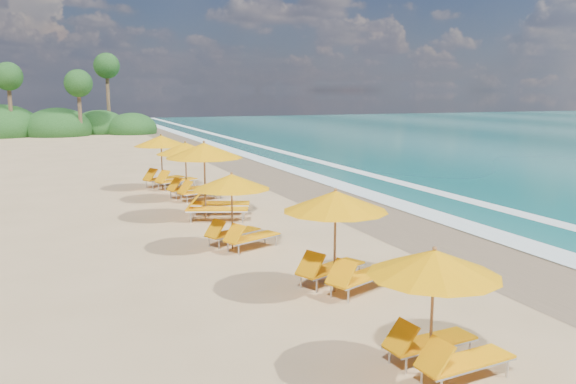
{
  "coord_description": "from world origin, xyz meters",
  "views": [
    {
      "loc": [
        -6.8,
        -17.01,
        4.33
      ],
      "look_at": [
        0.0,
        0.0,
        1.2
      ],
      "focal_mm": 37.17,
      "sensor_mm": 36.0,
      "label": 1
    }
  ],
  "objects": [
    {
      "name": "treeline",
      "position": [
        -9.94,
        45.51,
        1.0
      ],
      "size": [
        25.8,
        8.8,
        9.74
      ],
      "color": "#163D14",
      "rests_on": "ground"
    },
    {
      "name": "station_4",
      "position": [
        -1.68,
        6.32,
        1.33
      ],
      "size": [
        2.96,
        2.87,
        2.37
      ],
      "rotation": [
        0.0,
        0.0,
        0.27
      ],
      "color": "olive",
      "rests_on": "ground"
    },
    {
      "name": "station_0",
      "position": [
        -1.44,
        -9.84,
        1.15
      ],
      "size": [
        2.34,
        2.2,
        2.05
      ],
      "rotation": [
        0.0,
        0.0,
        0.1
      ],
      "color": "olive",
      "rests_on": "ground"
    },
    {
      "name": "station_3",
      "position": [
        -1.8,
        2.58,
        1.49
      ],
      "size": [
        3.43,
        3.37,
        2.66
      ],
      "rotation": [
        0.0,
        0.0,
        -0.36
      ],
      "color": "olive",
      "rests_on": "ground"
    },
    {
      "name": "station_5",
      "position": [
        -2.09,
        9.52,
        1.37
      ],
      "size": [
        3.21,
        3.19,
        2.45
      ],
      "rotation": [
        0.0,
        0.0,
        0.43
      ],
      "color": "olive",
      "rests_on": "ground"
    },
    {
      "name": "surf_foam",
      "position": [
        6.7,
        0.0,
        0.03
      ],
      "size": [
        4.0,
        160.0,
        0.01
      ],
      "color": "white",
      "rests_on": "ground"
    },
    {
      "name": "station_1",
      "position": [
        -1.09,
        -5.78,
        1.29
      ],
      "size": [
        2.99,
        2.96,
        2.3
      ],
      "rotation": [
        0.0,
        0.0,
        0.4
      ],
      "color": "olive",
      "rests_on": "ground"
    },
    {
      "name": "ground",
      "position": [
        0.0,
        0.0,
        0.0
      ],
      "size": [
        160.0,
        160.0,
        0.0
      ],
      "primitive_type": "plane",
      "color": "tan",
      "rests_on": "ground"
    },
    {
      "name": "wet_sand",
      "position": [
        4.0,
        0.0,
        0.01
      ],
      "size": [
        4.0,
        160.0,
        0.01
      ],
      "primitive_type": "cube",
      "color": "#897051",
      "rests_on": "ground"
    },
    {
      "name": "station_2",
      "position": [
        -2.13,
        -1.52,
        1.2
      ],
      "size": [
        2.81,
        2.78,
        2.15
      ],
      "rotation": [
        0.0,
        0.0,
        0.41
      ],
      "color": "olive",
      "rests_on": "ground"
    }
  ]
}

